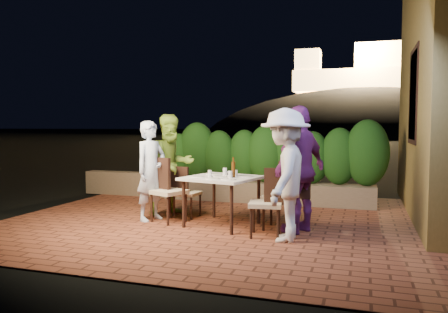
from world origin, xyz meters
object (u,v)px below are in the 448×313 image
at_px(diner_green, 172,165).
at_px(diner_purple, 300,169).
at_px(chair_left_back, 187,192).
at_px(chair_right_front, 265,202).
at_px(chair_left_front, 169,190).
at_px(chair_right_back, 280,195).
at_px(diner_blue, 151,171).
at_px(diner_white, 285,175).
at_px(parapet_lamp, 160,170).
at_px(dining_table, 222,201).
at_px(bowl, 228,173).
at_px(beer_bottle, 233,167).

xyz_separation_m(diner_green, diner_purple, (2.26, -0.56, 0.05)).
bearing_deg(chair_left_back, chair_right_front, -23.56).
bearing_deg(chair_right_front, chair_left_front, -22.79).
bearing_deg(chair_left_back, diner_green, 164.88).
distance_m(chair_right_back, diner_purple, 0.51).
bearing_deg(diner_blue, chair_left_back, -30.24).
height_order(diner_white, diner_purple, diner_purple).
height_order(chair_left_back, chair_right_front, chair_right_front).
bearing_deg(chair_left_back, diner_purple, -7.24).
xyz_separation_m(chair_left_back, parapet_lamp, (-1.40, 1.82, 0.15)).
relative_size(chair_right_front, diner_blue, 0.59).
xyz_separation_m(diner_purple, parapet_lamp, (-3.32, 2.26, -0.33)).
height_order(dining_table, chair_right_front, chair_right_front).
distance_m(chair_left_front, chair_right_front, 1.71).
height_order(diner_blue, parapet_lamp, diner_blue).
bearing_deg(diner_white, chair_left_back, -118.90).
bearing_deg(chair_right_front, dining_table, -38.12).
relative_size(dining_table, chair_right_back, 1.00).
xyz_separation_m(chair_left_back, diner_green, (-0.33, 0.13, 0.44)).
xyz_separation_m(chair_right_front, diner_blue, (-1.98, 0.45, 0.33)).
relative_size(diner_green, diner_purple, 0.95).
bearing_deg(bowl, beer_bottle, -61.92).
distance_m(chair_right_front, diner_purple, 0.72).
bearing_deg(bowl, parapet_lamp, 138.54).
height_order(chair_right_back, diner_purple, diner_purple).
xyz_separation_m(chair_left_front, diner_white, (1.94, -0.56, 0.37)).
bearing_deg(diner_white, diner_green, -117.75).
bearing_deg(chair_right_back, diner_purple, 172.61).
bearing_deg(chair_left_front, bowl, 44.71).
bearing_deg(parapet_lamp, diner_blue, -67.02).
xyz_separation_m(chair_right_back, diner_white, (0.17, -0.60, 0.37)).
xyz_separation_m(diner_green, diner_white, (2.13, -1.10, 0.02)).
distance_m(dining_table, bowl, 0.52).
relative_size(chair_left_back, diner_white, 0.48).
xyz_separation_m(bowl, diner_purple, (1.19, -0.37, 0.14)).
height_order(chair_left_front, chair_right_front, chair_left_front).
height_order(chair_left_back, diner_white, diner_white).
xyz_separation_m(beer_bottle, bowl, (-0.19, 0.35, -0.13)).
bearing_deg(chair_left_back, chair_left_front, -103.10).
relative_size(bowl, diner_blue, 0.10).
xyz_separation_m(beer_bottle, diner_white, (0.87, -0.55, -0.02)).
height_order(dining_table, bowl, bowl).
xyz_separation_m(dining_table, chair_right_front, (0.77, -0.44, 0.10)).
bearing_deg(beer_bottle, chair_right_back, 3.92).
relative_size(chair_right_front, diner_purple, 0.52).
bearing_deg(chair_right_back, dining_table, 7.13).
height_order(chair_right_back, diner_blue, diner_blue).
distance_m(diner_blue, diner_purple, 2.39).
distance_m(bowl, diner_blue, 1.24).
height_order(beer_bottle, diner_purple, diner_purple).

